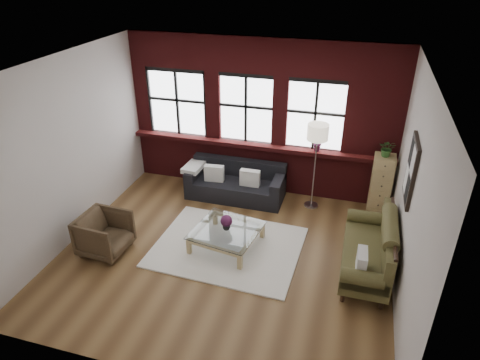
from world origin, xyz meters
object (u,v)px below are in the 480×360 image
(dark_sofa, at_px, (236,182))
(vase, at_px, (226,226))
(vintage_settee, at_px, (367,246))
(drawer_chest, at_px, (381,186))
(armchair, at_px, (105,234))
(coffee_table, at_px, (227,238))
(floor_lamp, at_px, (315,164))

(dark_sofa, height_order, vase, dark_sofa)
(vintage_settee, distance_m, drawer_chest, 1.84)
(dark_sofa, distance_m, armchair, 2.88)
(dark_sofa, relative_size, vase, 14.28)
(vase, relative_size, drawer_chest, 0.11)
(dark_sofa, xyz_separation_m, coffee_table, (0.33, -1.68, -0.19))
(armchair, xyz_separation_m, coffee_table, (1.96, 0.70, -0.18))
(dark_sofa, height_order, floor_lamp, floor_lamp)
(floor_lamp, bearing_deg, vase, -125.45)
(armchair, relative_size, coffee_table, 0.72)
(vase, bearing_deg, drawer_chest, 35.82)
(coffee_table, distance_m, vase, 0.25)
(coffee_table, bearing_deg, dark_sofa, 101.29)
(dark_sofa, distance_m, drawer_chest, 2.88)
(drawer_chest, height_order, floor_lamp, floor_lamp)
(vintage_settee, xyz_separation_m, armchair, (-4.29, -0.69, -0.14))
(coffee_table, relative_size, drawer_chest, 0.86)
(vase, xyz_separation_m, floor_lamp, (1.25, 1.76, 0.54))
(armchair, bearing_deg, drawer_chest, -57.13)
(drawer_chest, bearing_deg, coffee_table, -144.18)
(armchair, relative_size, vase, 5.56)
(dark_sofa, height_order, drawer_chest, drawer_chest)
(vintage_settee, height_order, vase, vintage_settee)
(dark_sofa, distance_m, vase, 1.71)
(dark_sofa, height_order, armchair, dark_sofa)
(drawer_chest, relative_size, floor_lamp, 0.65)
(dark_sofa, relative_size, coffee_table, 1.86)
(vase, bearing_deg, armchair, -160.36)
(armchair, bearing_deg, dark_sofa, -30.83)
(armchair, distance_m, floor_lamp, 4.09)
(vintage_settee, distance_m, floor_lamp, 2.12)
(drawer_chest, xyz_separation_m, floor_lamp, (-1.27, -0.07, 0.33))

